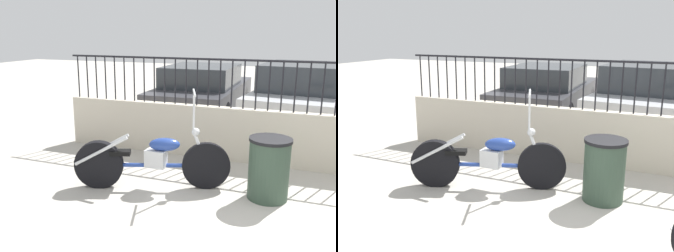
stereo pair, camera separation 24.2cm
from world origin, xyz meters
The scene contains 7 objects.
ground_plane centered at (0.00, 0.00, 0.00)m, with size 40.00×40.00×0.00m, color #ADA89E.
low_wall centered at (0.00, 2.38, 0.45)m, with size 8.04×0.18×0.90m.
fence_railing centered at (0.00, 2.38, 1.43)m, with size 8.04×0.04×0.80m.
motorcycle_blue centered at (-1.82, 0.79, 0.40)m, with size 2.05×0.88×1.36m.
trash_bin centered at (-0.18, 1.06, 0.41)m, with size 0.54×0.54×0.82m.
car_dark_grey centered at (-2.35, 5.42, 0.66)m, with size 1.85×4.05×1.30m.
car_silver centered at (0.08, 5.00, 0.72)m, with size 2.27×4.27×1.46m.
Camera 1 is at (0.27, -3.61, 2.12)m, focal length 40.00 mm.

